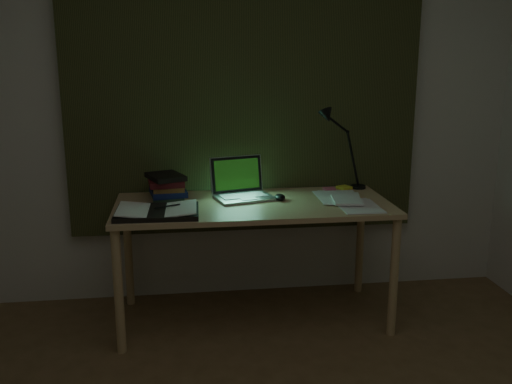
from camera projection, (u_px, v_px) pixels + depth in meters
wall_back at (244, 105)px, 3.58m from camera, size 3.50×0.00×2.50m
curtain at (245, 73)px, 3.50m from camera, size 2.20×0.06×2.00m
desk at (253, 262)px, 3.38m from camera, size 1.59×0.70×0.73m
laptop at (244, 180)px, 3.36m from camera, size 0.42×0.45×0.24m
open_textbook at (157, 211)px, 3.06m from camera, size 0.45×0.33×0.04m
book_stack at (167, 186)px, 3.36m from camera, size 0.24×0.28×0.16m
loose_papers at (337, 200)px, 3.32m from camera, size 0.47×0.48×0.02m
mouse at (280, 197)px, 3.36m from camera, size 0.06×0.10×0.04m
sticky_yellow at (344, 187)px, 3.64m from camera, size 0.10×0.10×0.02m
sticky_pink at (329, 189)px, 3.60m from camera, size 0.07×0.07×0.02m
desk_lamp at (360, 149)px, 3.60m from camera, size 0.35×0.28×0.51m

